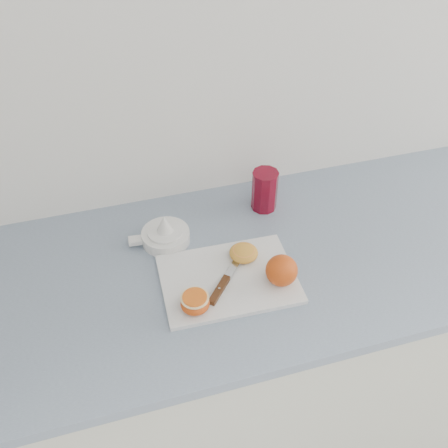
% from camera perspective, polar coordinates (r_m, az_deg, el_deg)
% --- Properties ---
extents(counter, '(2.58, 0.64, 0.89)m').
position_cam_1_polar(counter, '(1.60, 0.76, -15.32)').
color(counter, beige).
rests_on(counter, ground).
extents(cutting_board, '(0.33, 0.24, 0.01)m').
position_cam_1_polar(cutting_board, '(1.20, 0.51, -6.29)').
color(cutting_board, silver).
rests_on(cutting_board, counter).
extents(whole_orange, '(0.08, 0.08, 0.08)m').
position_cam_1_polar(whole_orange, '(1.17, 6.60, -5.30)').
color(whole_orange, '#D64716').
rests_on(whole_orange, cutting_board).
extents(half_orange, '(0.07, 0.07, 0.04)m').
position_cam_1_polar(half_orange, '(1.12, -3.33, -8.96)').
color(half_orange, '#D64716').
rests_on(half_orange, cutting_board).
extents(squeezed_shell, '(0.07, 0.07, 0.03)m').
position_cam_1_polar(squeezed_shell, '(1.23, 2.26, -3.30)').
color(squeezed_shell, orange).
rests_on(squeezed_shell, cutting_board).
extents(paring_knife, '(0.15, 0.16, 0.01)m').
position_cam_1_polar(paring_knife, '(1.17, -0.16, -6.94)').
color(paring_knife, '#462711').
rests_on(paring_knife, cutting_board).
extents(citrus_juicer, '(0.16, 0.12, 0.08)m').
position_cam_1_polar(citrus_juicer, '(1.29, -6.77, -1.20)').
color(citrus_juicer, white).
rests_on(citrus_juicer, counter).
extents(red_tumbler, '(0.07, 0.07, 0.12)m').
position_cam_1_polar(red_tumbler, '(1.37, 4.66, 3.72)').
color(red_tumbler, maroon).
rests_on(red_tumbler, counter).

